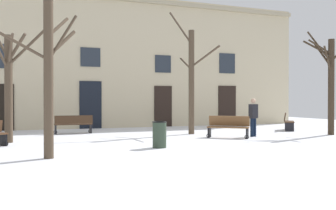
{
  "coord_description": "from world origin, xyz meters",
  "views": [
    {
      "loc": [
        -5.04,
        -11.81,
        1.51
      ],
      "look_at": [
        0.0,
        1.73,
        1.37
      ],
      "focal_mm": 38.93,
      "sensor_mm": 36.0,
      "label": 1
    }
  ],
  "objects_px": {
    "bench_back_to_back_right": "(288,122)",
    "bench_by_litter_bin": "(228,127)",
    "litter_bin": "(159,134)",
    "tree_near_facade": "(9,81)",
    "tree_right_of_center": "(330,81)",
    "tree_foreground": "(49,67)",
    "bench_facing_shops": "(74,124)",
    "tree_center": "(191,78)",
    "person_by_shop_door": "(253,116)"
  },
  "relations": [
    {
      "from": "bench_back_to_back_right",
      "to": "person_by_shop_door",
      "type": "xyz_separation_m",
      "value": [
        -3.63,
        -2.27,
        0.45
      ]
    },
    {
      "from": "litter_bin",
      "to": "bench_by_litter_bin",
      "type": "bearing_deg",
      "value": 28.74
    },
    {
      "from": "litter_bin",
      "to": "bench_facing_shops",
      "type": "xyz_separation_m",
      "value": [
        -2.09,
        6.22,
        0.02
      ]
    },
    {
      "from": "bench_facing_shops",
      "to": "bench_back_to_back_right",
      "type": "bearing_deg",
      "value": 169.88
    },
    {
      "from": "tree_right_of_center",
      "to": "bench_back_to_back_right",
      "type": "bearing_deg",
      "value": 92.72
    },
    {
      "from": "tree_right_of_center",
      "to": "bench_facing_shops",
      "type": "bearing_deg",
      "value": 157.19
    },
    {
      "from": "tree_near_facade",
      "to": "tree_foreground",
      "type": "bearing_deg",
      "value": -74.39
    },
    {
      "from": "tree_near_facade",
      "to": "bench_by_litter_bin",
      "type": "bearing_deg",
      "value": -8.51
    },
    {
      "from": "tree_center",
      "to": "bench_back_to_back_right",
      "type": "distance_m",
      "value": 6.0
    },
    {
      "from": "tree_right_of_center",
      "to": "bench_by_litter_bin",
      "type": "bearing_deg",
      "value": 175.75
    },
    {
      "from": "tree_center",
      "to": "person_by_shop_door",
      "type": "bearing_deg",
      "value": -46.74
    },
    {
      "from": "tree_near_facade",
      "to": "bench_back_to_back_right",
      "type": "relative_size",
      "value": 2.8
    },
    {
      "from": "tree_near_facade",
      "to": "person_by_shop_door",
      "type": "distance_m",
      "value": 9.82
    },
    {
      "from": "person_by_shop_door",
      "to": "tree_near_facade",
      "type": "bearing_deg",
      "value": -26.08
    },
    {
      "from": "litter_bin",
      "to": "bench_facing_shops",
      "type": "distance_m",
      "value": 6.57
    },
    {
      "from": "tree_foreground",
      "to": "person_by_shop_door",
      "type": "bearing_deg",
      "value": 20.55
    },
    {
      "from": "tree_foreground",
      "to": "litter_bin",
      "type": "height_order",
      "value": "tree_foreground"
    },
    {
      "from": "tree_near_facade",
      "to": "tree_center",
      "type": "xyz_separation_m",
      "value": [
        7.69,
        0.92,
        0.36
      ]
    },
    {
      "from": "tree_right_of_center",
      "to": "bench_by_litter_bin",
      "type": "distance_m",
      "value": 5.41
    },
    {
      "from": "person_by_shop_door",
      "to": "tree_center",
      "type": "bearing_deg",
      "value": -65.88
    },
    {
      "from": "tree_foreground",
      "to": "litter_bin",
      "type": "xyz_separation_m",
      "value": [
        3.46,
        1.04,
        -1.98
      ]
    },
    {
      "from": "tree_right_of_center",
      "to": "bench_back_to_back_right",
      "type": "xyz_separation_m",
      "value": [
        -0.13,
        2.72,
        -1.98
      ]
    },
    {
      "from": "tree_center",
      "to": "bench_by_litter_bin",
      "type": "relative_size",
      "value": 3.47
    },
    {
      "from": "tree_right_of_center",
      "to": "bench_facing_shops",
      "type": "height_order",
      "value": "tree_right_of_center"
    },
    {
      "from": "litter_bin",
      "to": "bench_facing_shops",
      "type": "relative_size",
      "value": 0.49
    },
    {
      "from": "tree_near_facade",
      "to": "bench_facing_shops",
      "type": "distance_m",
      "value": 4.3
    },
    {
      "from": "tree_center",
      "to": "litter_bin",
      "type": "xyz_separation_m",
      "value": [
        -3.02,
        -4.21,
        -2.18
      ]
    },
    {
      "from": "tree_center",
      "to": "person_by_shop_door",
      "type": "height_order",
      "value": "tree_center"
    },
    {
      "from": "tree_near_facade",
      "to": "litter_bin",
      "type": "relative_size",
      "value": 4.94
    },
    {
      "from": "litter_bin",
      "to": "tree_right_of_center",
      "type": "bearing_deg",
      "value": 10.8
    },
    {
      "from": "tree_near_facade",
      "to": "tree_center",
      "type": "relative_size",
      "value": 0.75
    },
    {
      "from": "litter_bin",
      "to": "bench_by_litter_bin",
      "type": "distance_m",
      "value": 4.24
    },
    {
      "from": "tree_near_facade",
      "to": "tree_right_of_center",
      "type": "distance_m",
      "value": 13.52
    },
    {
      "from": "tree_foreground",
      "to": "bench_back_to_back_right",
      "type": "xyz_separation_m",
      "value": [
        12.07,
        5.43,
        -1.96
      ]
    },
    {
      "from": "bench_by_litter_bin",
      "to": "bench_facing_shops",
      "type": "relative_size",
      "value": 0.92
    },
    {
      "from": "tree_center",
      "to": "tree_foreground",
      "type": "distance_m",
      "value": 8.34
    },
    {
      "from": "tree_foreground",
      "to": "bench_back_to_back_right",
      "type": "bearing_deg",
      "value": 24.23
    },
    {
      "from": "tree_center",
      "to": "litter_bin",
      "type": "height_order",
      "value": "tree_center"
    },
    {
      "from": "tree_near_facade",
      "to": "tree_right_of_center",
      "type": "relative_size",
      "value": 0.9
    },
    {
      "from": "bench_facing_shops",
      "to": "person_by_shop_door",
      "type": "height_order",
      "value": "person_by_shop_door"
    },
    {
      "from": "tree_foreground",
      "to": "person_by_shop_door",
      "type": "xyz_separation_m",
      "value": [
        8.45,
        3.17,
        -1.51
      ]
    },
    {
      "from": "tree_right_of_center",
      "to": "litter_bin",
      "type": "xyz_separation_m",
      "value": [
        -8.75,
        -1.67,
        -2.0
      ]
    },
    {
      "from": "tree_center",
      "to": "tree_near_facade",
      "type": "bearing_deg",
      "value": -173.21
    },
    {
      "from": "bench_back_to_back_right",
      "to": "bench_facing_shops",
      "type": "xyz_separation_m",
      "value": [
        -10.71,
        1.83,
        -0.01
      ]
    },
    {
      "from": "person_by_shop_door",
      "to": "bench_by_litter_bin",
      "type": "bearing_deg",
      "value": -15.47
    },
    {
      "from": "tree_near_facade",
      "to": "bench_by_litter_bin",
      "type": "distance_m",
      "value": 8.67
    },
    {
      "from": "bench_back_to_back_right",
      "to": "bench_by_litter_bin",
      "type": "bearing_deg",
      "value": 153.23
    },
    {
      "from": "tree_center",
      "to": "person_by_shop_door",
      "type": "distance_m",
      "value": 3.34
    },
    {
      "from": "tree_foreground",
      "to": "bench_by_litter_bin",
      "type": "relative_size",
      "value": 2.83
    },
    {
      "from": "tree_near_facade",
      "to": "litter_bin",
      "type": "distance_m",
      "value": 6.0
    }
  ]
}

